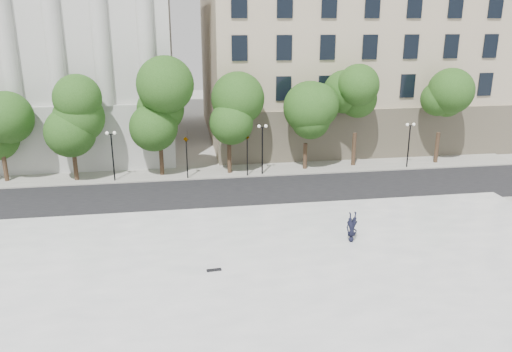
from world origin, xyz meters
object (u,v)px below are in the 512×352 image
at_px(traffic_light_east, 247,136).
at_px(person_lying, 351,237).
at_px(skateboard, 214,270).
at_px(traffic_light_west, 186,137).

distance_m(traffic_light_east, person_lying, 15.98).
bearing_deg(traffic_light_east, person_lying, -74.83).
bearing_deg(skateboard, traffic_light_east, 71.85).
relative_size(traffic_light_east, skateboard, 5.38).
xyz_separation_m(person_lying, skateboard, (-8.35, -2.38, -0.21)).
bearing_deg(traffic_light_east, traffic_light_west, -180.00).
xyz_separation_m(traffic_light_west, skateboard, (0.92, -17.53, -3.21)).
relative_size(traffic_light_east, person_lying, 2.26).
bearing_deg(person_lying, traffic_light_east, 103.21).
xyz_separation_m(traffic_light_west, traffic_light_east, (5.16, 0.00, -0.04)).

